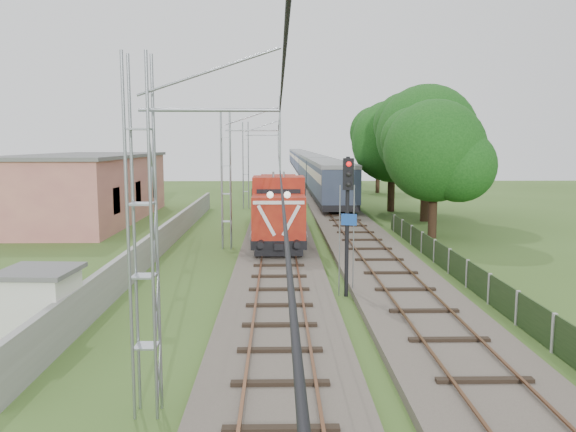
{
  "coord_description": "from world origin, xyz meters",
  "views": [
    {
      "loc": [
        -0.06,
        -20.12,
        6.11
      ],
      "look_at": [
        0.5,
        9.74,
        2.2
      ],
      "focal_mm": 35.0,
      "sensor_mm": 36.0,
      "label": 1
    }
  ],
  "objects_px": {
    "signal_post": "(348,202)",
    "relay_hut": "(40,305)",
    "locomotive": "(278,205)",
    "coach_rake": "(305,162)"
  },
  "relations": [
    {
      "from": "signal_post",
      "to": "coach_rake",
      "type": "bearing_deg",
      "value": 88.38
    },
    {
      "from": "signal_post",
      "to": "relay_hut",
      "type": "distance_m",
      "value": 11.48
    },
    {
      "from": "coach_rake",
      "to": "signal_post",
      "type": "height_order",
      "value": "signal_post"
    },
    {
      "from": "locomotive",
      "to": "signal_post",
      "type": "xyz_separation_m",
      "value": [
        2.69,
        -13.98,
        1.68
      ]
    },
    {
      "from": "locomotive",
      "to": "coach_rake",
      "type": "relative_size",
      "value": 0.14
    },
    {
      "from": "coach_rake",
      "to": "relay_hut",
      "type": "height_order",
      "value": "coach_rake"
    },
    {
      "from": "locomotive",
      "to": "signal_post",
      "type": "bearing_deg",
      "value": -79.12
    },
    {
      "from": "coach_rake",
      "to": "relay_hut",
      "type": "distance_m",
      "value": 87.53
    },
    {
      "from": "signal_post",
      "to": "relay_hut",
      "type": "bearing_deg",
      "value": -154.69
    },
    {
      "from": "signal_post",
      "to": "locomotive",
      "type": "bearing_deg",
      "value": 100.88
    }
  ]
}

